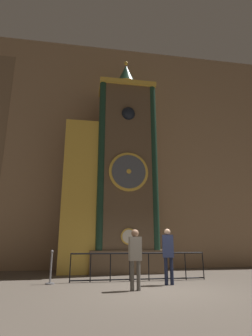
{
  "coord_description": "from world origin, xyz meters",
  "views": [
    {
      "loc": [
        -2.12,
        -7.6,
        1.34
      ],
      "look_at": [
        -0.25,
        4.11,
        4.59
      ],
      "focal_mm": 28.0,
      "sensor_mm": 36.0,
      "label": 1
    }
  ],
  "objects_px": {
    "visitor_near": "(135,253)",
    "clock_tower": "(115,174)",
    "visitor_far": "(168,251)",
    "stanchion_post": "(51,273)"
  },
  "relations": [
    {
      "from": "clock_tower",
      "to": "visitor_near",
      "type": "bearing_deg",
      "value": -88.41
    },
    {
      "from": "stanchion_post",
      "to": "visitor_far",
      "type": "bearing_deg",
      "value": -11.45
    },
    {
      "from": "clock_tower",
      "to": "stanchion_post",
      "type": "height_order",
      "value": "clock_tower"
    },
    {
      "from": "visitor_near",
      "to": "clock_tower",
      "type": "bearing_deg",
      "value": 88.61
    },
    {
      "from": "visitor_near",
      "to": "visitor_far",
      "type": "distance_m",
      "value": 1.43
    },
    {
      "from": "visitor_near",
      "to": "stanchion_post",
      "type": "xyz_separation_m",
      "value": [
        -2.43,
        1.5,
        -0.65
      ]
    },
    {
      "from": "visitor_far",
      "to": "visitor_near",
      "type": "bearing_deg",
      "value": -135.36
    },
    {
      "from": "clock_tower",
      "to": "visitor_near",
      "type": "relative_size",
      "value": 6.41
    },
    {
      "from": "stanchion_post",
      "to": "visitor_near",
      "type": "bearing_deg",
      "value": -31.61
    },
    {
      "from": "clock_tower",
      "to": "stanchion_post",
      "type": "bearing_deg",
      "value": -131.9
    }
  ]
}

